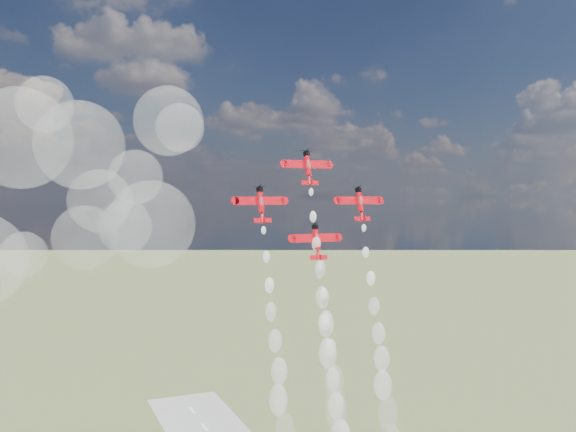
# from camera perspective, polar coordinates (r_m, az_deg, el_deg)

# --- Properties ---
(plane_lead) EXTENTS (11.68, 4.57, 8.17)m
(plane_lead) POSITION_cam_1_polar(r_m,az_deg,el_deg) (142.12, 1.88, 4.60)
(plane_lead) COLOR red
(plane_lead) RESTS_ON ground
(plane_left) EXTENTS (11.68, 4.57, 8.17)m
(plane_left) POSITION_cam_1_polar(r_m,az_deg,el_deg) (135.01, -2.55, 1.15)
(plane_left) COLOR red
(plane_left) RESTS_ON ground
(plane_right) EXTENTS (11.68, 4.57, 8.17)m
(plane_right) POSITION_cam_1_polar(r_m,az_deg,el_deg) (145.59, 6.76, 1.19)
(plane_right) COLOR red
(plane_right) RESTS_ON ground
(plane_slot) EXTENTS (11.68, 4.57, 8.17)m
(plane_slot) POSITION_cam_1_polar(r_m,az_deg,el_deg) (138.07, 2.69, -2.35)
(plane_slot) COLOR red
(plane_slot) RESTS_ON ground
(smoke_trail_lead) EXTENTS (5.18, 18.08, 55.58)m
(smoke_trail_lead) POSITION_cam_1_polar(r_m,az_deg,el_deg) (136.17, 4.23, -15.46)
(smoke_trail_lead) COLOR white
(smoke_trail_lead) RESTS_ON plane_lead
(smoke_trail_right) EXTENTS (5.90, 18.19, 56.03)m
(smoke_trail_right) POSITION_cam_1_polar(r_m,az_deg,el_deg) (142.84, 9.48, -18.21)
(smoke_trail_right) COLOR white
(smoke_trail_right) RESTS_ON plane_right
(drifted_smoke_cloud) EXTENTS (57.03, 43.33, 49.35)m
(drifted_smoke_cloud) POSITION_cam_1_polar(r_m,az_deg,el_deg) (141.89, -18.25, 2.64)
(drifted_smoke_cloud) COLOR white
(drifted_smoke_cloud) RESTS_ON ground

